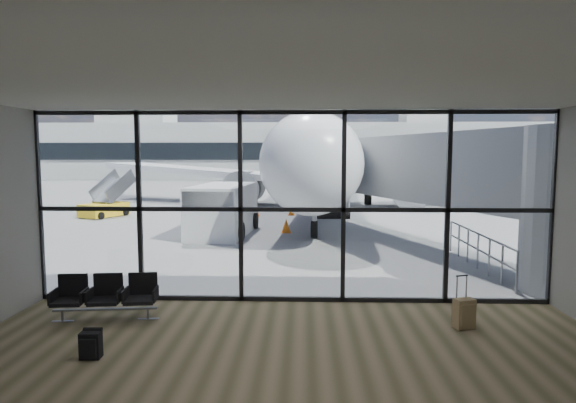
# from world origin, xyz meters

# --- Properties ---
(ground) EXTENTS (220.00, 220.00, 0.00)m
(ground) POSITION_xyz_m (0.00, 40.00, 0.00)
(ground) COLOR slate
(ground) RESTS_ON ground
(lounge_shell) EXTENTS (12.02, 8.01, 4.51)m
(lounge_shell) POSITION_xyz_m (0.00, -4.80, 2.65)
(lounge_shell) COLOR brown
(lounge_shell) RESTS_ON ground
(glass_curtain_wall) EXTENTS (12.10, 0.12, 4.50)m
(glass_curtain_wall) POSITION_xyz_m (0.00, 0.00, 2.25)
(glass_curtain_wall) COLOR white
(glass_curtain_wall) RESTS_ON ground
(jet_bridge) EXTENTS (8.00, 16.50, 4.33)m
(jet_bridge) POSITION_xyz_m (4.90, 7.07, 2.76)
(jet_bridge) COLOR #949699
(jet_bridge) RESTS_ON ground
(apron_railing) EXTENTS (0.06, 5.46, 1.11)m
(apron_railing) POSITION_xyz_m (5.60, 3.50, 0.72)
(apron_railing) COLOR gray
(apron_railing) RESTS_ON ground
(far_terminal) EXTENTS (80.00, 12.20, 11.00)m
(far_terminal) POSITION_xyz_m (-0.59, 61.97, 4.21)
(far_terminal) COLOR silver
(far_terminal) RESTS_ON ground
(tree_0) EXTENTS (4.95, 4.95, 7.12)m
(tree_0) POSITION_xyz_m (-45.00, 72.00, 4.63)
(tree_0) COLOR #382619
(tree_0) RESTS_ON ground
(tree_1) EXTENTS (5.61, 5.61, 8.07)m
(tree_1) POSITION_xyz_m (-39.00, 72.00, 5.25)
(tree_1) COLOR #382619
(tree_1) RESTS_ON ground
(tree_2) EXTENTS (6.27, 6.27, 9.03)m
(tree_2) POSITION_xyz_m (-33.00, 72.00, 5.88)
(tree_2) COLOR #382619
(tree_2) RESTS_ON ground
(tree_3) EXTENTS (4.95, 4.95, 7.12)m
(tree_3) POSITION_xyz_m (-27.00, 72.00, 4.63)
(tree_3) COLOR #382619
(tree_3) RESTS_ON ground
(tree_4) EXTENTS (5.61, 5.61, 8.07)m
(tree_4) POSITION_xyz_m (-21.00, 72.00, 5.25)
(tree_4) COLOR #382619
(tree_4) RESTS_ON ground
(tree_5) EXTENTS (6.27, 6.27, 9.03)m
(tree_5) POSITION_xyz_m (-15.00, 72.00, 5.88)
(tree_5) COLOR #382619
(tree_5) RESTS_ON ground
(seating_row) EXTENTS (2.14, 0.82, 0.95)m
(seating_row) POSITION_xyz_m (-3.89, -1.35, 0.53)
(seating_row) COLOR gray
(seating_row) RESTS_ON ground
(backpack) EXTENTS (0.35, 0.32, 0.51)m
(backpack) POSITION_xyz_m (-3.35, -3.36, 0.25)
(backpack) COLOR black
(backpack) RESTS_ON ground
(suitcase) EXTENTS (0.45, 0.37, 1.07)m
(suitcase) POSITION_xyz_m (3.49, -1.71, 0.32)
(suitcase) COLOR #8D764F
(suitcase) RESTS_ON ground
(airliner) EXTENTS (33.87, 39.30, 10.12)m
(airliner) POSITION_xyz_m (1.92, 23.83, 3.08)
(airliner) COLOR white
(airliner) RESTS_ON ground
(service_van) EXTENTS (2.74, 5.14, 2.17)m
(service_van) POSITION_xyz_m (-3.27, 9.60, 1.11)
(service_van) COLOR silver
(service_van) RESTS_ON ground
(belt_loader) EXTENTS (1.49, 3.51, 1.60)m
(belt_loader) POSITION_xyz_m (-4.84, 19.25, 0.54)
(belt_loader) COLOR black
(belt_loader) RESTS_ON ground
(mobile_stairs) EXTENTS (2.49, 3.29, 2.10)m
(mobile_stairs) POSITION_xyz_m (-10.95, 15.50, 0.50)
(mobile_stairs) COLOR yellow
(mobile_stairs) RESTS_ON ground
(traffic_cone_a) EXTENTS (0.36, 0.36, 0.51)m
(traffic_cone_a) POSITION_xyz_m (-2.40, 15.90, 0.24)
(traffic_cone_a) COLOR #F0490C
(traffic_cone_a) RESTS_ON ground
(traffic_cone_b) EXTENTS (0.44, 0.44, 0.63)m
(traffic_cone_b) POSITION_xyz_m (-0.51, 10.19, 0.30)
(traffic_cone_b) COLOR orange
(traffic_cone_b) RESTS_ON ground
(traffic_cone_c) EXTENTS (0.40, 0.40, 0.57)m
(traffic_cone_c) POSITION_xyz_m (-0.43, 16.43, 0.27)
(traffic_cone_c) COLOR #CE5B0A
(traffic_cone_c) RESTS_ON ground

